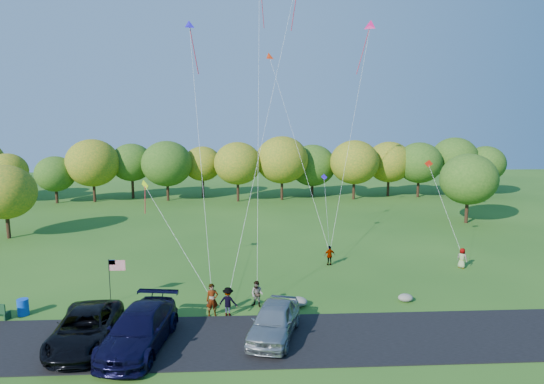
{
  "coord_description": "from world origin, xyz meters",
  "views": [
    {
      "loc": [
        0.44,
        -27.67,
        11.73
      ],
      "look_at": [
        2.24,
        6.0,
        6.18
      ],
      "focal_mm": 32.0,
      "sensor_mm": 36.0,
      "label": 1
    }
  ],
  "objects_px": {
    "minivan_navy": "(139,329)",
    "minivan_silver": "(274,320)",
    "flyer_d": "(330,256)",
    "trash_barrel": "(23,307)",
    "flyer_b": "(257,294)",
    "minivan_dark": "(85,328)",
    "flyer_c": "(228,302)",
    "flyer_e": "(462,258)",
    "flyer_a": "(212,300)"
  },
  "relations": [
    {
      "from": "flyer_a",
      "to": "flyer_b",
      "type": "distance_m",
      "value": 2.9
    },
    {
      "from": "minivan_silver",
      "to": "flyer_d",
      "type": "relative_size",
      "value": 3.45
    },
    {
      "from": "minivan_navy",
      "to": "flyer_a",
      "type": "relative_size",
      "value": 3.41
    },
    {
      "from": "flyer_a",
      "to": "flyer_c",
      "type": "relative_size",
      "value": 1.13
    },
    {
      "from": "minivan_dark",
      "to": "trash_barrel",
      "type": "distance_m",
      "value": 6.39
    },
    {
      "from": "minivan_silver",
      "to": "trash_barrel",
      "type": "xyz_separation_m",
      "value": [
        -14.51,
        3.72,
        -0.49
      ]
    },
    {
      "from": "minivan_dark",
      "to": "minivan_silver",
      "type": "distance_m",
      "value": 9.62
    },
    {
      "from": "flyer_a",
      "to": "flyer_b",
      "type": "bearing_deg",
      "value": 11.82
    },
    {
      "from": "flyer_c",
      "to": "flyer_e",
      "type": "height_order",
      "value": "flyer_c"
    },
    {
      "from": "minivan_navy",
      "to": "trash_barrel",
      "type": "height_order",
      "value": "minivan_navy"
    },
    {
      "from": "minivan_dark",
      "to": "flyer_b",
      "type": "distance_m",
      "value": 9.92
    },
    {
      "from": "flyer_b",
      "to": "flyer_d",
      "type": "distance_m",
      "value": 9.79
    },
    {
      "from": "minivan_navy",
      "to": "flyer_e",
      "type": "xyz_separation_m",
      "value": [
        21.79,
        11.67,
        -0.25
      ]
    },
    {
      "from": "flyer_b",
      "to": "flyer_c",
      "type": "distance_m",
      "value": 2.1
    },
    {
      "from": "minivan_dark",
      "to": "flyer_e",
      "type": "height_order",
      "value": "minivan_dark"
    },
    {
      "from": "minivan_silver",
      "to": "trash_barrel",
      "type": "bearing_deg",
      "value": -178.66
    },
    {
      "from": "flyer_b",
      "to": "flyer_c",
      "type": "bearing_deg",
      "value": -118.37
    },
    {
      "from": "minivan_dark",
      "to": "flyer_c",
      "type": "bearing_deg",
      "value": 21.48
    },
    {
      "from": "flyer_b",
      "to": "trash_barrel",
      "type": "xyz_separation_m",
      "value": [
        -13.72,
        -0.47,
        -0.33
      ]
    },
    {
      "from": "minivan_navy",
      "to": "flyer_e",
      "type": "bearing_deg",
      "value": 35.96
    },
    {
      "from": "flyer_d",
      "to": "trash_barrel",
      "type": "distance_m",
      "value": 21.24
    },
    {
      "from": "minivan_dark",
      "to": "trash_barrel",
      "type": "bearing_deg",
      "value": 136.58
    },
    {
      "from": "minivan_dark",
      "to": "flyer_b",
      "type": "height_order",
      "value": "minivan_dark"
    },
    {
      "from": "minivan_navy",
      "to": "flyer_d",
      "type": "xyz_separation_m",
      "value": [
        11.83,
        12.87,
        -0.25
      ]
    },
    {
      "from": "minivan_dark",
      "to": "trash_barrel",
      "type": "height_order",
      "value": "minivan_dark"
    },
    {
      "from": "flyer_d",
      "to": "trash_barrel",
      "type": "bearing_deg",
      "value": 12.74
    },
    {
      "from": "flyer_a",
      "to": "trash_barrel",
      "type": "relative_size",
      "value": 2.02
    },
    {
      "from": "flyer_b",
      "to": "trash_barrel",
      "type": "height_order",
      "value": "flyer_b"
    },
    {
      "from": "minivan_silver",
      "to": "flyer_e",
      "type": "height_order",
      "value": "minivan_silver"
    },
    {
      "from": "minivan_dark",
      "to": "flyer_d",
      "type": "distance_m",
      "value": 19.19
    },
    {
      "from": "flyer_b",
      "to": "flyer_e",
      "type": "relative_size",
      "value": 1.05
    },
    {
      "from": "minivan_navy",
      "to": "minivan_silver",
      "type": "distance_m",
      "value": 6.86
    },
    {
      "from": "trash_barrel",
      "to": "minivan_silver",
      "type": "bearing_deg",
      "value": -14.37
    },
    {
      "from": "flyer_e",
      "to": "trash_barrel",
      "type": "bearing_deg",
      "value": 63.72
    },
    {
      "from": "flyer_e",
      "to": "trash_barrel",
      "type": "distance_m",
      "value": 30.35
    },
    {
      "from": "minivan_navy",
      "to": "flyer_d",
      "type": "relative_size",
      "value": 4.28
    },
    {
      "from": "minivan_silver",
      "to": "flyer_b",
      "type": "height_order",
      "value": "minivan_silver"
    },
    {
      "from": "minivan_silver",
      "to": "minivan_dark",
      "type": "bearing_deg",
      "value": -162.2
    },
    {
      "from": "minivan_navy",
      "to": "minivan_silver",
      "type": "bearing_deg",
      "value": 14.5
    },
    {
      "from": "flyer_c",
      "to": "trash_barrel",
      "type": "height_order",
      "value": "flyer_c"
    },
    {
      "from": "flyer_a",
      "to": "flyer_e",
      "type": "xyz_separation_m",
      "value": [
        18.41,
        7.88,
        -0.2
      ]
    },
    {
      "from": "minivan_dark",
      "to": "flyer_b",
      "type": "relative_size",
      "value": 3.88
    },
    {
      "from": "minivan_navy",
      "to": "flyer_a",
      "type": "distance_m",
      "value": 5.08
    },
    {
      "from": "minivan_silver",
      "to": "flyer_e",
      "type": "distance_m",
      "value": 18.51
    },
    {
      "from": "minivan_navy",
      "to": "trash_barrel",
      "type": "bearing_deg",
      "value": 157.4
    },
    {
      "from": "minivan_dark",
      "to": "flyer_e",
      "type": "relative_size",
      "value": 4.08
    },
    {
      "from": "flyer_e",
      "to": "minivan_silver",
      "type": "bearing_deg",
      "value": 86.06
    },
    {
      "from": "flyer_b",
      "to": "trash_barrel",
      "type": "bearing_deg",
      "value": -151.25
    },
    {
      "from": "minivan_dark",
      "to": "flyer_d",
      "type": "bearing_deg",
      "value": 36.59
    },
    {
      "from": "flyer_c",
      "to": "minivan_navy",
      "type": "bearing_deg",
      "value": 57.35
    }
  ]
}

